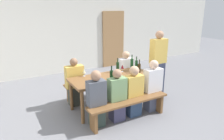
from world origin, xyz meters
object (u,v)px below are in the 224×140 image
wine_glass_0 (122,67)px  wine_glass_1 (131,70)px  seated_guest_near_0 (96,100)px  seated_guest_far_1 (126,74)px  bench_near (129,105)px  wine_bottle_0 (112,76)px  wine_bottle_1 (139,68)px  wine_bottle_2 (132,63)px  wooden_door (113,39)px  bench_far (99,84)px  standing_host (158,66)px  tasting_table (112,80)px  wine_glass_2 (84,71)px  wine_bottle_4 (118,67)px  wine_bottle_3 (136,65)px  seated_guest_near_3 (153,87)px  seated_guest_far_0 (75,84)px  seated_guest_near_2 (134,92)px  seated_guest_near_1 (117,97)px

wine_glass_0 → wine_glass_1: wine_glass_0 is taller
seated_guest_near_0 → seated_guest_far_1: (1.37, 1.08, 0.00)m
bench_near → wine_bottle_0: size_ratio=5.14×
wine_bottle_0 → wine_bottle_1: size_ratio=1.08×
seated_guest_near_0 → wine_bottle_2: bearing=-58.4°
wine_glass_1 → seated_guest_far_1: size_ratio=0.14×
wooden_door → bench_far: (-1.83, -2.42, -0.70)m
standing_host → tasting_table: bearing=-1.1°
wine_glass_2 → wine_glass_0: bearing=-8.8°
wine_bottle_4 → seated_guest_near_0: bearing=-140.3°
wine_glass_1 → wine_glass_2: (-0.94, 0.49, -0.01)m
wine_bottle_3 → seated_guest_near_3: bearing=-95.0°
bench_near → seated_guest_far_1: (0.72, 1.23, 0.19)m
wine_bottle_0 → wine_bottle_1: bearing=13.9°
tasting_table → seated_guest_far_1: (0.72, 0.54, -0.12)m
wooden_door → seated_guest_far_1: 2.84m
wine_glass_1 → seated_guest_far_1: 0.84m
wine_glass_2 → seated_guest_far_0: 0.43m
wine_glass_0 → wine_glass_1: (0.02, -0.35, -0.00)m
wine_bottle_3 → seated_guest_near_2: size_ratio=0.30×
seated_guest_near_3 → wine_bottle_1: bearing=5.1°
standing_host → seated_guest_near_0: bearing=14.8°
seated_guest_far_1 → wooden_door: bearing=156.7°
bench_near → wine_bottle_2: wine_bottle_2 is taller
wine_bottle_0 → standing_host: bearing=10.3°
bench_far → standing_host: (1.30, -0.71, 0.47)m
wine_bottle_1 → wine_bottle_4: size_ratio=0.96×
seated_guest_near_2 → seated_guest_far_0: size_ratio=0.96×
tasting_table → wine_glass_1: bearing=-22.4°
wine_bottle_2 → seated_guest_near_3: seated_guest_near_3 is taller
standing_host → seated_guest_far_0: bearing=-15.9°
wine_glass_0 → seated_guest_near_1: bearing=-128.6°
wine_bottle_2 → wine_bottle_4: bearing=-169.5°
wine_glass_2 → seated_guest_near_1: bearing=-68.3°
seated_guest_far_0 → standing_host: standing_host is taller
wine_bottle_1 → wine_bottle_3: wine_bottle_3 is taller
wine_glass_1 → seated_guest_near_2: 0.55m
seated_guest_far_1 → wine_glass_1: bearing=-24.1°
seated_guest_near_0 → wine_bottle_1: bearing=-71.0°
bench_far → seated_guest_near_2: size_ratio=1.62×
wine_glass_2 → seated_guest_near_0: 0.93m
seated_guest_near_2 → seated_guest_near_0: bearing=90.0°
wine_glass_0 → standing_host: 0.94m
bench_far → wine_bottle_0: (-0.18, -0.98, 0.53)m
wine_bottle_0 → standing_host: size_ratio=0.20×
wine_glass_1 → seated_guest_near_3: 0.59m
tasting_table → bench_far: bearing=90.0°
tasting_table → bench_near: 0.76m
wooden_door → seated_guest_near_2: wooden_door is taller
bench_near → standing_host: (1.30, 0.67, 0.47)m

